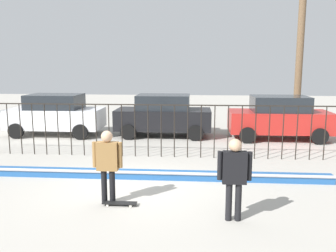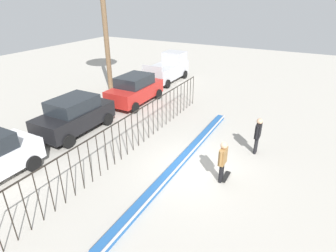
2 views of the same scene
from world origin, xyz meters
name	(u,v)px [view 2 (image 2 of 2)]	position (x,y,z in m)	size (l,w,h in m)	color
ground_plane	(196,168)	(0.00, 0.00, 0.00)	(60.00, 60.00, 0.00)	#ADA89E
bowl_coping_ledge	(181,161)	(0.00, 0.75, 0.12)	(11.00, 0.40, 0.27)	#235699
perimeter_fence	(132,128)	(0.00, 3.24, 1.15)	(14.04, 0.04, 1.88)	black
skateboarder	(223,158)	(-0.35, -1.18, 1.05)	(0.70, 0.26, 1.74)	black
skateboard	(226,177)	(-0.06, -1.30, 0.06)	(0.80, 0.20, 0.07)	black
camera_operator	(258,133)	(2.49, -1.90, 1.05)	(0.71, 0.26, 1.75)	black
parked_car_black	(75,115)	(0.20, 7.05, 0.97)	(4.30, 2.12, 1.90)	black
parked_car_red	(135,89)	(5.30, 6.72, 0.97)	(4.30, 2.12, 1.90)	#B2231E
pickup_truck	(168,69)	(11.04, 7.33, 1.04)	(4.70, 2.12, 2.24)	#B7B7BC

